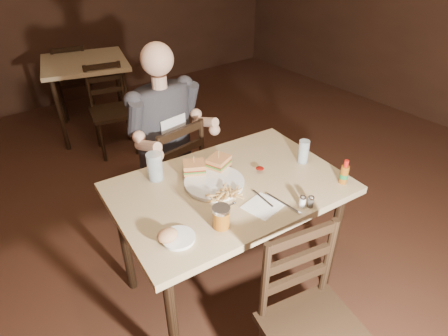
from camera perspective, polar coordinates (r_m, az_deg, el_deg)
room_shell at (r=1.87m, az=7.53°, el=17.36°), size 7.00×7.00×7.00m
main_table at (r=1.98m, az=0.88°, el=-4.60°), size 1.24×0.88×0.77m
bg_table at (r=4.13m, az=-20.34°, el=13.91°), size 0.98×0.98×0.77m
chair_far at (r=2.62m, az=-8.58°, el=-1.21°), size 0.46×0.49×0.88m
chair_near at (r=1.78m, az=13.99°, el=-23.45°), size 0.49×0.52×0.87m
bg_chair_far at (r=4.71m, az=-22.01°, el=12.32°), size 0.46×0.49×0.82m
bg_chair_near at (r=3.73m, az=-16.68°, el=8.19°), size 0.47×0.49×0.83m
diner at (r=2.36m, az=-8.82°, el=7.67°), size 0.57×0.47×0.90m
dinner_plate at (r=1.93m, az=-1.48°, el=-2.34°), size 0.33×0.33×0.02m
sandwich_left at (r=1.98m, az=-4.59°, el=0.56°), size 0.15×0.14×0.10m
sandwich_right at (r=2.02m, az=-0.81°, el=1.38°), size 0.14×0.13×0.10m
fries_pile at (r=1.82m, az=0.59°, el=-3.83°), size 0.25×0.19×0.04m
ketchup_dollop at (r=2.03m, az=5.48°, el=-0.06°), size 0.05×0.05×0.01m
glass_left at (r=1.97m, az=-10.49°, el=0.20°), size 0.09×0.09×0.15m
glass_right at (r=2.13m, az=12.02°, el=2.47°), size 0.06×0.06×0.13m
hot_sauce at (r=2.01m, az=17.90°, el=-0.54°), size 0.05×0.05×0.14m
salt_shaker at (r=1.81m, az=11.85°, el=-5.01°), size 0.03×0.03×0.06m
pepper_shaker at (r=1.82m, az=13.06°, el=-5.01°), size 0.03×0.03×0.06m
syrup_dispenser at (r=1.65m, az=-0.43°, el=-7.49°), size 0.09×0.09×0.11m
napkin at (r=1.80m, az=5.90°, el=-5.79°), size 0.19×0.18×0.00m
knife at (r=1.82m, az=9.00°, el=-5.32°), size 0.03×0.21×0.00m
fork at (r=1.84m, az=5.93°, el=-4.65°), size 0.02×0.16×0.00m
side_plate at (r=1.63m, az=-6.95°, el=-10.63°), size 0.15×0.15×0.01m
bread_roll at (r=1.61m, az=-8.63°, el=-10.11°), size 0.10×0.08×0.05m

